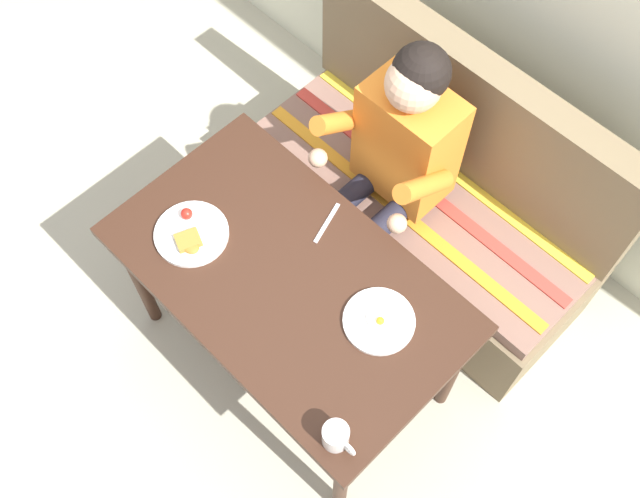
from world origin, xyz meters
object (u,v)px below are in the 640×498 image
(plate_breakfast, at_px, (191,234))
(plate_eggs, at_px, (379,321))
(table, at_px, (288,287))
(fork, at_px, (327,223))
(couch, at_px, (427,201))
(coffee_mug, at_px, (336,436))
(person, at_px, (394,157))

(plate_breakfast, relative_size, plate_eggs, 1.09)
(table, xyz_separation_m, fork, (-0.05, 0.23, 0.08))
(couch, bearing_deg, coffee_mug, -64.73)
(table, xyz_separation_m, coffee_mug, (0.49, -0.27, 0.13))
(person, height_order, plate_eggs, person)
(couch, xyz_separation_m, fork, (-0.05, -0.53, 0.40))
(plate_breakfast, xyz_separation_m, plate_eggs, (0.66, 0.22, -0.00))
(fork, bearing_deg, table, -95.37)
(coffee_mug, height_order, fork, coffee_mug)
(table, distance_m, fork, 0.25)
(couch, relative_size, fork, 8.47)
(couch, relative_size, person, 1.19)
(plate_eggs, height_order, fork, plate_eggs)
(couch, relative_size, coffee_mug, 12.20)
(table, distance_m, coffee_mug, 0.57)
(couch, bearing_deg, person, -112.37)
(person, bearing_deg, fork, -86.44)
(coffee_mug, bearing_deg, fork, 136.98)
(coffee_mug, bearing_deg, plate_breakfast, 169.96)
(plate_eggs, relative_size, coffee_mug, 1.95)
(plate_eggs, bearing_deg, coffee_mug, -65.23)
(couch, bearing_deg, plate_eggs, -64.46)
(person, xyz_separation_m, fork, (0.02, -0.36, -0.01))
(plate_eggs, bearing_deg, person, 128.34)
(plate_breakfast, bearing_deg, table, 20.18)
(table, xyz_separation_m, couch, (0.00, 0.76, -0.32))
(person, bearing_deg, couch, 67.63)
(table, height_order, plate_eggs, plate_eggs)
(plate_eggs, xyz_separation_m, coffee_mug, (0.17, -0.36, 0.04))
(person, distance_m, coffee_mug, 1.03)
(couch, xyz_separation_m, plate_eggs, (0.32, -0.67, 0.41))
(plate_breakfast, distance_m, fork, 0.46)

